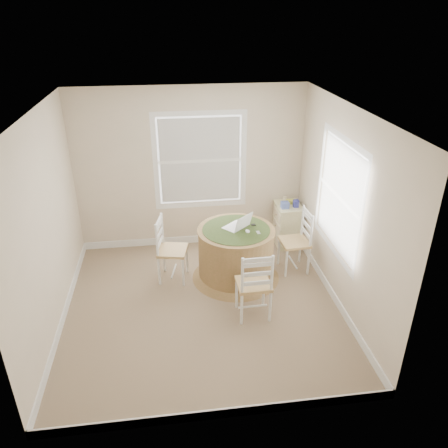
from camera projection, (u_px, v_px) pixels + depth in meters
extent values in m
cube|color=#90765B|center=(203.00, 307.00, 5.86)|extent=(3.60, 3.60, 0.02)
cube|color=white|center=(198.00, 110.00, 4.69)|extent=(3.60, 3.60, 0.02)
cube|color=beige|center=(191.00, 170.00, 6.88)|extent=(3.60, 0.02, 2.60)
cube|color=beige|center=(219.00, 313.00, 3.67)|extent=(3.60, 0.02, 2.60)
cube|color=beige|center=(45.00, 229.00, 5.06)|extent=(0.02, 3.60, 2.60)
cube|color=beige|center=(344.00, 211.00, 5.49)|extent=(0.02, 3.60, 2.60)
cube|color=white|center=(193.00, 239.00, 7.42)|extent=(3.60, 0.02, 0.12)
cube|color=white|center=(220.00, 413.00, 4.25)|extent=(3.60, 0.02, 0.12)
cube|color=white|center=(64.00, 314.00, 5.62)|extent=(0.02, 3.60, 0.12)
cube|color=white|center=(331.00, 292.00, 6.05)|extent=(0.02, 3.60, 0.12)
cylinder|color=#946942|center=(236.00, 251.00, 6.31)|extent=(1.08, 1.08, 0.70)
cone|color=#946942|center=(236.00, 274.00, 6.49)|extent=(1.28, 1.28, 0.08)
cylinder|color=#946942|center=(236.00, 231.00, 6.16)|extent=(1.10, 1.10, 0.03)
cylinder|color=#3A4D21|center=(236.00, 230.00, 6.15)|extent=(0.96, 0.96, 0.01)
cone|color=#3A4D21|center=(236.00, 233.00, 6.18)|extent=(1.06, 1.06, 0.10)
cube|color=white|center=(235.00, 227.00, 6.22)|extent=(0.42, 0.41, 0.02)
cube|color=silver|center=(235.00, 226.00, 6.22)|extent=(0.30, 0.29, 0.00)
cube|color=black|center=(244.00, 222.00, 6.08)|extent=(0.30, 0.28, 0.22)
ellipsoid|color=white|center=(248.00, 231.00, 6.08)|extent=(0.07, 0.11, 0.03)
cube|color=#B7BABF|center=(258.00, 233.00, 6.06)|extent=(0.05, 0.09, 0.02)
cube|color=black|center=(253.00, 225.00, 6.26)|extent=(0.06, 0.05, 0.02)
cube|color=#F8F6BA|center=(287.00, 225.00, 7.26)|extent=(0.37, 0.51, 0.70)
cube|color=#F8F6BA|center=(289.00, 205.00, 7.10)|extent=(0.40, 0.54, 0.02)
cube|color=beige|center=(276.00, 237.00, 7.33)|extent=(0.01, 0.43, 0.15)
cube|color=beige|center=(277.00, 225.00, 7.23)|extent=(0.01, 0.43, 0.15)
cube|color=beige|center=(278.00, 214.00, 7.14)|extent=(0.01, 0.43, 0.15)
cube|color=#5167BB|center=(285.00, 205.00, 6.98)|extent=(0.12, 0.12, 0.10)
cube|color=#D9D94C|center=(290.00, 202.00, 7.13)|extent=(0.15, 0.10, 0.06)
cube|color=#33389A|center=(295.00, 203.00, 7.00)|extent=(0.08, 0.08, 0.12)
cylinder|color=beige|center=(285.00, 200.00, 7.17)|extent=(0.07, 0.07, 0.09)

